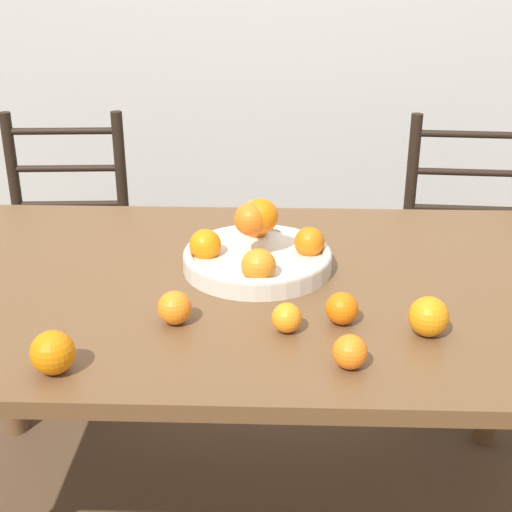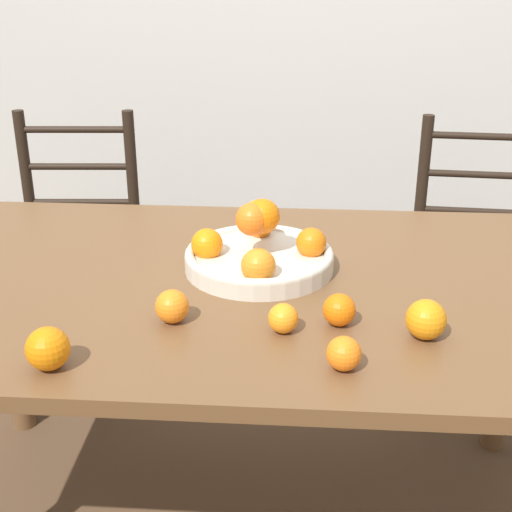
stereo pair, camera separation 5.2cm
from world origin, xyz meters
TOP-DOWN VIEW (x-y plane):
  - dining_table at (0.00, 0.00)m, footprint 1.69×1.00m
  - fruit_bowl at (0.04, 0.06)m, footprint 0.35×0.35m
  - orange_loose_0 at (-0.12, -0.21)m, footprint 0.07×0.07m
  - orange_loose_1 at (0.39, -0.24)m, footprint 0.08×0.08m
  - orange_loose_2 at (0.22, -0.20)m, footprint 0.07×0.07m
  - orange_loose_3 at (0.22, -0.37)m, footprint 0.06×0.06m
  - orange_loose_4 at (-0.31, -0.40)m, footprint 0.08×0.08m
  - orange_loose_5 at (0.11, -0.24)m, footprint 0.06×0.06m
  - chair_left at (-0.65, 0.78)m, footprint 0.45×0.43m
  - chair_right at (0.74, 0.78)m, footprint 0.45×0.43m

SIDE VIEW (x-z plane):
  - chair_left at x=-0.65m, z-range 0.00..0.95m
  - chair_right at x=0.74m, z-range 0.00..0.95m
  - dining_table at x=0.00m, z-range 0.29..1.05m
  - orange_loose_5 at x=0.11m, z-range 0.76..0.82m
  - orange_loose_3 at x=0.22m, z-range 0.76..0.82m
  - orange_loose_2 at x=0.22m, z-range 0.76..0.83m
  - orange_loose_0 at x=-0.12m, z-range 0.76..0.83m
  - orange_loose_1 at x=0.39m, z-range 0.76..0.84m
  - orange_loose_4 at x=-0.31m, z-range 0.76..0.84m
  - fruit_bowl at x=0.04m, z-range 0.72..0.89m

